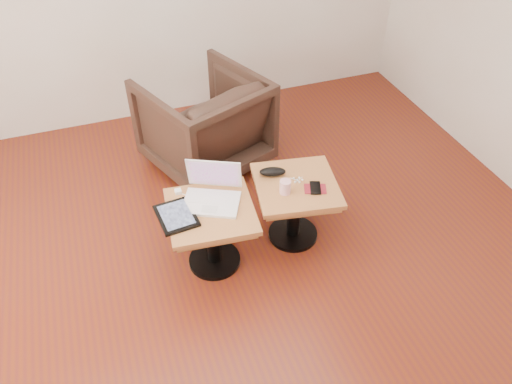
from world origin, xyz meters
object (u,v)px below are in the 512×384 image
object	(u,v)px
side_table_right	(295,197)
laptop	(212,193)
striped_cup	(285,187)
armchair	(204,123)
side_table_left	(212,223)

from	to	relation	value
side_table_right	laptop	distance (m)	0.53
striped_cup	armchair	distance (m)	1.03
striped_cup	armchair	size ratio (longest dim) A/B	0.11
side_table_left	armchair	distance (m)	1.02
armchair	side_table_right	bearing A→B (deg)	86.92
armchair	side_table_left	bearing A→B (deg)	55.40
side_table_left	laptop	xyz separation A→B (m)	(0.03, 0.08, 0.16)
side_table_left	striped_cup	bearing A→B (deg)	4.93
laptop	armchair	xyz separation A→B (m)	(0.19, 0.91, -0.13)
armchair	laptop	bearing A→B (deg)	56.43
armchair	striped_cup	bearing A→B (deg)	80.95
side_table_right	laptop	bearing A→B (deg)	-173.72
laptop	armchair	world-z (taller)	armchair
side_table_left	laptop	distance (m)	0.18
side_table_right	striped_cup	distance (m)	0.19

